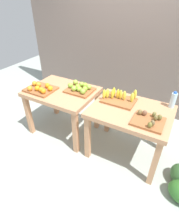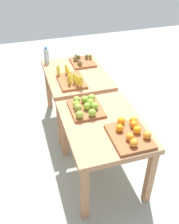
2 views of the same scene
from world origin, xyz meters
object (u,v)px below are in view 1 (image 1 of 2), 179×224
at_px(orange_bin, 41,88).
at_px(apple_bin, 80,88).
at_px(display_table_right, 130,117).
at_px(display_table_left, 62,97).
at_px(banana_crate, 119,98).
at_px(water_bottle, 173,100).
at_px(kiwi_bin, 149,120).

distance_m(orange_bin, apple_bin, 0.60).
bearing_deg(apple_bin, display_table_right, -7.69).
relative_size(display_table_left, banana_crate, 2.36).
xyz_separation_m(orange_bin, banana_crate, (1.16, 0.29, 0.01)).
bearing_deg(display_table_left, apple_bin, 23.43).
relative_size(display_table_right, water_bottle, 4.57).
relative_size(display_table_left, kiwi_bin, 2.89).
distance_m(apple_bin, water_bottle, 1.31).
bearing_deg(banana_crate, orange_bin, -165.79).
xyz_separation_m(kiwi_bin, water_bottle, (0.18, 0.48, 0.08)).
relative_size(display_table_left, orange_bin, 2.29).
bearing_deg(orange_bin, apple_bin, 28.22).
distance_m(display_table_left, water_bottle, 1.61).
distance_m(banana_crate, water_bottle, 0.70).
distance_m(orange_bin, kiwi_bin, 1.65).
relative_size(orange_bin, apple_bin, 1.14).
bearing_deg(orange_bin, kiwi_bin, 0.39).
bearing_deg(kiwi_bin, banana_crate, 150.05).
distance_m(kiwi_bin, water_bottle, 0.52).
distance_m(display_table_right, banana_crate, 0.31).
height_order(display_table_right, kiwi_bin, kiwi_bin).
distance_m(display_table_left, orange_bin, 0.35).
distance_m(apple_bin, kiwi_bin, 1.15).
bearing_deg(kiwi_bin, display_table_right, 148.83).
bearing_deg(banana_crate, display_table_left, -172.14).
height_order(display_table_left, orange_bin, orange_bin).
height_order(orange_bin, water_bottle, water_bottle).
bearing_deg(display_table_left, water_bottle, 11.53).
xyz_separation_m(orange_bin, water_bottle, (1.83, 0.49, 0.07)).
height_order(apple_bin, water_bottle, water_bottle).
distance_m(display_table_left, apple_bin, 0.33).
relative_size(orange_bin, water_bottle, 2.00).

